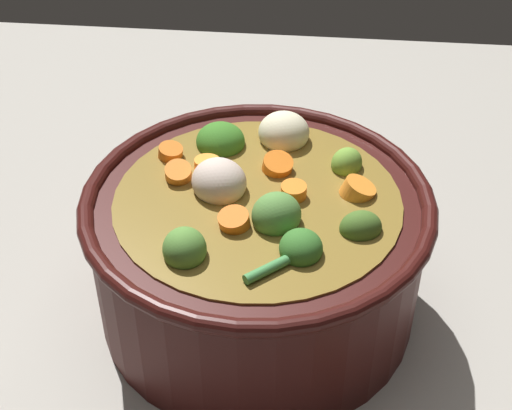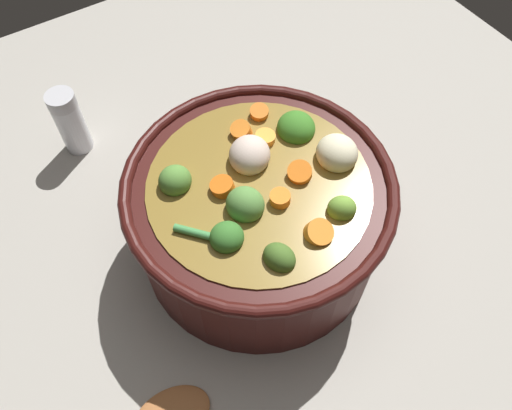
% 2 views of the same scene
% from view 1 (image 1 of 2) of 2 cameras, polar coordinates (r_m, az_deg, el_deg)
% --- Properties ---
extents(ground_plane, '(1.10, 1.10, 0.00)m').
position_cam_1_polar(ground_plane, '(0.69, 0.10, -7.57)').
color(ground_plane, '#9E998E').
extents(cooking_pot, '(0.29, 0.29, 0.15)m').
position_cam_1_polar(cooking_pot, '(0.64, 0.11, -3.35)').
color(cooking_pot, '#38110F').
rests_on(cooking_pot, ground_plane).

